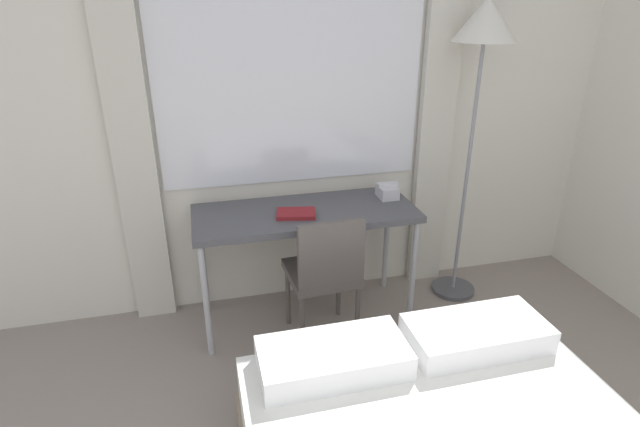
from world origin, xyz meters
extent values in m
cube|color=silver|center=(0.00, 2.98, 1.35)|extent=(5.43, 0.05, 2.70)
cube|color=white|center=(0.08, 2.95, 1.60)|extent=(1.65, 0.01, 1.50)
cube|color=beige|center=(-0.88, 2.90, 1.30)|extent=(0.24, 0.06, 2.60)
cube|color=beige|center=(1.04, 2.90, 1.30)|extent=(0.24, 0.06, 2.60)
cube|color=#4C4C51|center=(0.08, 2.62, 0.75)|extent=(1.35, 0.54, 0.04)
cylinder|color=#B2B2B7|center=(-0.55, 2.39, 0.36)|extent=(0.04, 0.04, 0.73)
cylinder|color=#B2B2B7|center=(0.71, 2.39, 0.36)|extent=(0.04, 0.04, 0.73)
cylinder|color=#B2B2B7|center=(-0.55, 2.85, 0.36)|extent=(0.04, 0.04, 0.73)
cylinder|color=#B2B2B7|center=(0.71, 2.85, 0.36)|extent=(0.04, 0.04, 0.73)
cube|color=#59514C|center=(0.13, 2.41, 0.44)|extent=(0.42, 0.42, 0.05)
cube|color=#59514C|center=(0.14, 2.23, 0.66)|extent=(0.38, 0.06, 0.39)
cylinder|color=#59514C|center=(-0.03, 2.24, 0.21)|extent=(0.03, 0.03, 0.42)
cylinder|color=#59514C|center=(0.31, 2.25, 0.21)|extent=(0.03, 0.03, 0.42)
cylinder|color=#59514C|center=(-0.05, 2.57, 0.21)|extent=(0.03, 0.03, 0.42)
cylinder|color=#59514C|center=(0.29, 2.59, 0.21)|extent=(0.03, 0.03, 0.42)
cube|color=white|center=(-0.03, 1.58, 0.52)|extent=(0.65, 0.32, 0.12)
cube|color=white|center=(0.66, 1.58, 0.52)|extent=(0.65, 0.32, 0.12)
cylinder|color=#4C4C51|center=(1.17, 2.67, 0.01)|extent=(0.30, 0.30, 0.03)
cylinder|color=gray|center=(1.17, 2.67, 0.87)|extent=(0.02, 0.02, 1.68)
cone|color=silver|center=(1.17, 2.67, 1.83)|extent=(0.38, 0.38, 0.25)
cube|color=silver|center=(0.64, 2.70, 0.80)|extent=(0.12, 0.14, 0.08)
cube|color=silver|center=(0.64, 2.70, 0.85)|extent=(0.13, 0.05, 0.02)
cube|color=maroon|center=(0.01, 2.56, 0.78)|extent=(0.25, 0.20, 0.02)
cube|color=white|center=(0.01, 2.56, 0.78)|extent=(0.24, 0.18, 0.01)
camera|label=1|loc=(-0.51, -0.09, 1.96)|focal=28.00mm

